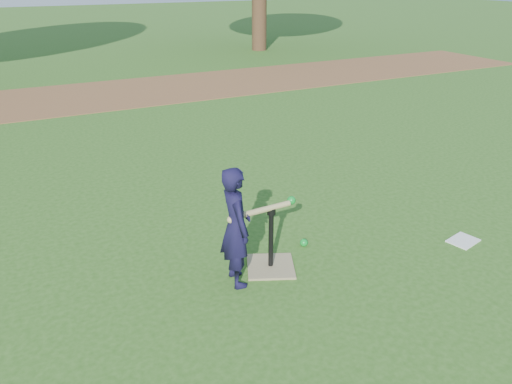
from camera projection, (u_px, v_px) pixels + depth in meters
name	position (u px, v px, depth m)	size (l,w,h in m)	color
ground	(230.00, 257.00, 4.82)	(80.00, 80.00, 0.00)	#285116
dirt_strip	(90.00, 96.00, 10.92)	(24.00, 3.00, 0.01)	brown
child	(236.00, 227.00, 4.22)	(0.40, 0.26, 1.08)	black
wiffle_ball_ground	(304.00, 243.00, 4.99)	(0.08, 0.08, 0.08)	#0C8726
clipboard	(463.00, 241.00, 5.09)	(0.30, 0.23, 0.01)	silver
batting_tee	(271.00, 257.00, 4.60)	(0.57, 0.57, 0.61)	#92805C
swing_action	(264.00, 209.00, 4.35)	(0.73, 0.19, 0.08)	tan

